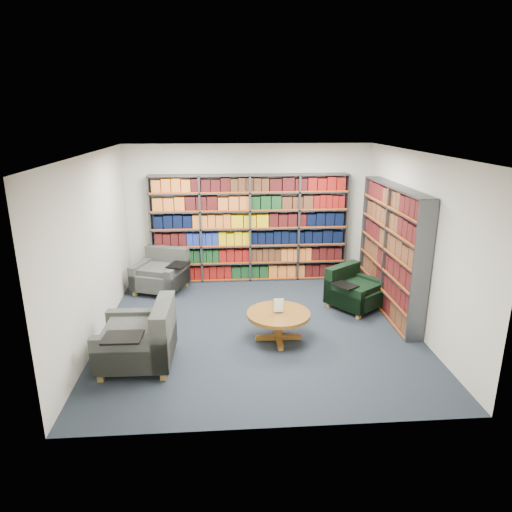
{
  "coord_description": "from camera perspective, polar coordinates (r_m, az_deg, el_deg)",
  "views": [
    {
      "loc": [
        -0.54,
        -6.76,
        3.33
      ],
      "look_at": [
        0.0,
        0.6,
        1.05
      ],
      "focal_mm": 32.0,
      "sensor_mm": 36.0,
      "label": 1
    }
  ],
  "objects": [
    {
      "name": "chair_green_right",
      "position": [
        8.43,
        11.91,
        -4.31
      ],
      "size": [
        1.13,
        1.13,
        0.74
      ],
      "color": "black",
      "rests_on": "ground"
    },
    {
      "name": "coffee_table",
      "position": [
        7.03,
        2.81,
        -7.77
      ],
      "size": [
        0.97,
        0.97,
        0.68
      ],
      "color": "brown",
      "rests_on": "ground"
    },
    {
      "name": "chair_teal_left",
      "position": [
        9.23,
        -11.62,
        -2.19
      ],
      "size": [
        1.18,
        1.14,
        0.81
      ],
      "color": "#0D2036",
      "rests_on": "ground"
    },
    {
      "name": "chair_teal_front",
      "position": [
        6.57,
        -13.89,
        -10.23
      ],
      "size": [
        1.01,
        1.17,
        0.9
      ],
      "color": "#0D2036",
      "rests_on": "ground"
    },
    {
      "name": "room_shell",
      "position": [
        7.05,
        0.36,
        1.28
      ],
      "size": [
        5.02,
        5.02,
        2.82
      ],
      "color": "#1B242E",
      "rests_on": "ground"
    },
    {
      "name": "bookshelf_right",
      "position": [
        8.21,
        16.52,
        0.68
      ],
      "size": [
        0.28,
        2.5,
        2.2
      ],
      "color": "#47494F",
      "rests_on": "ground"
    },
    {
      "name": "bookshelf_back",
      "position": [
        9.38,
        -0.79,
        3.41
      ],
      "size": [
        4.0,
        0.28,
        2.2
      ],
      "color": "#47494F",
      "rests_on": "ground"
    }
  ]
}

